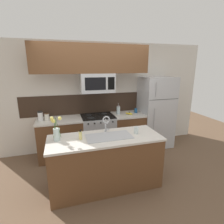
% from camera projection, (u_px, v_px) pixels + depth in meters
% --- Properties ---
extents(ground_plane, '(10.00, 10.00, 0.00)m').
position_uv_depth(ground_plane, '(108.00, 172.00, 3.48)').
color(ground_plane, brown).
extents(rear_partition, '(5.20, 0.10, 2.60)m').
position_uv_depth(rear_partition, '(106.00, 97.00, 4.42)').
color(rear_partition, silver).
rests_on(rear_partition, ground).
extents(splash_band, '(3.44, 0.01, 0.48)m').
position_uv_depth(splash_band, '(95.00, 103.00, 4.33)').
color(splash_band, '#332319').
rests_on(splash_band, rear_partition).
extents(back_counter_left, '(1.00, 0.65, 0.91)m').
position_uv_depth(back_counter_left, '(61.00, 138.00, 3.97)').
color(back_counter_left, brown).
rests_on(back_counter_left, ground).
extents(back_counter_right, '(0.78, 0.65, 0.91)m').
position_uv_depth(back_counter_right, '(127.00, 131.00, 4.41)').
color(back_counter_right, brown).
rests_on(back_counter_right, ground).
extents(stove_range, '(0.76, 0.64, 0.93)m').
position_uv_depth(stove_range, '(98.00, 134.00, 4.20)').
color(stove_range, '#B7BABF').
rests_on(stove_range, ground).
extents(microwave, '(0.74, 0.40, 0.42)m').
position_uv_depth(microwave, '(97.00, 83.00, 3.87)').
color(microwave, '#B7BABF').
extents(upper_cabinet_band, '(2.47, 0.34, 0.60)m').
position_uv_depth(upper_cabinet_band, '(92.00, 59.00, 3.68)').
color(upper_cabinet_band, brown).
extents(refrigerator, '(0.80, 0.74, 1.79)m').
position_uv_depth(refrigerator, '(155.00, 112.00, 4.52)').
color(refrigerator, '#B7BABF').
rests_on(refrigerator, ground).
extents(storage_jar_tall, '(0.11, 0.11, 0.20)m').
position_uv_depth(storage_jar_tall, '(40.00, 116.00, 3.74)').
color(storage_jar_tall, silver).
rests_on(storage_jar_tall, back_counter_left).
extents(storage_jar_medium, '(0.10, 0.10, 0.17)m').
position_uv_depth(storage_jar_medium, '(47.00, 117.00, 3.74)').
color(storage_jar_medium, silver).
rests_on(storage_jar_medium, back_counter_left).
extents(banana_bunch, '(0.19, 0.16, 0.08)m').
position_uv_depth(banana_bunch, '(129.00, 114.00, 4.24)').
color(banana_bunch, yellow).
rests_on(banana_bunch, back_counter_right).
extents(french_press, '(0.09, 0.09, 0.27)m').
position_uv_depth(french_press, '(118.00, 110.00, 4.26)').
color(french_press, silver).
rests_on(french_press, back_counter_right).
extents(coffee_tin, '(0.08, 0.08, 0.11)m').
position_uv_depth(coffee_tin, '(136.00, 111.00, 4.39)').
color(coffee_tin, '#1E5184').
rests_on(coffee_tin, back_counter_right).
extents(island_counter, '(1.87, 0.73, 0.91)m').
position_uv_depth(island_counter, '(106.00, 161.00, 3.01)').
color(island_counter, brown).
rests_on(island_counter, ground).
extents(kitchen_sink, '(0.76, 0.39, 0.16)m').
position_uv_depth(kitchen_sink, '(109.00, 140.00, 2.93)').
color(kitchen_sink, '#ADAFB5').
rests_on(kitchen_sink, island_counter).
extents(sink_faucet, '(0.14, 0.14, 0.31)m').
position_uv_depth(sink_faucet, '(106.00, 122.00, 3.04)').
color(sink_faucet, '#B7BABF').
rests_on(sink_faucet, island_counter).
extents(dish_soap_bottle, '(0.06, 0.05, 0.16)m').
position_uv_depth(dish_soap_bottle, '(80.00, 135.00, 2.78)').
color(dish_soap_bottle, '#DBCC75').
rests_on(dish_soap_bottle, island_counter).
extents(drinking_glass, '(0.07, 0.07, 0.12)m').
position_uv_depth(drinking_glass, '(136.00, 130.00, 3.02)').
color(drinking_glass, silver).
rests_on(drinking_glass, island_counter).
extents(flower_vase, '(0.17, 0.13, 0.40)m').
position_uv_depth(flower_vase, '(56.00, 132.00, 2.72)').
color(flower_vase, silver).
rests_on(flower_vase, island_counter).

